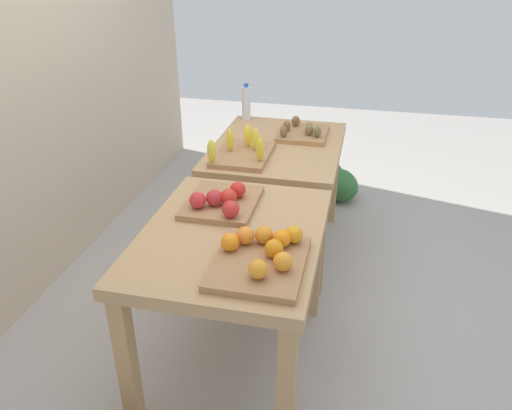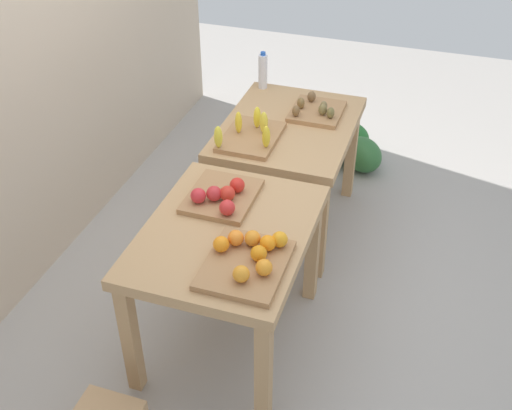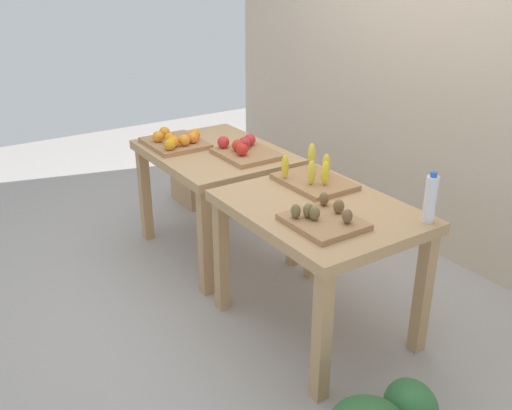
# 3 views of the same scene
# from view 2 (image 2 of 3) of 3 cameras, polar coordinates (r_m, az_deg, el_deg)

# --- Properties ---
(ground_plane) EXTENTS (8.00, 8.00, 0.00)m
(ground_plane) POSITION_cam_2_polar(r_m,az_deg,el_deg) (3.96, 0.45, -6.14)
(ground_plane) COLOR #A29C96
(back_wall) EXTENTS (4.40, 0.12, 3.00)m
(back_wall) POSITION_cam_2_polar(r_m,az_deg,el_deg) (3.76, -20.22, 15.99)
(back_wall) COLOR #C6B098
(back_wall) RESTS_ON ground_plane
(display_table_left) EXTENTS (1.04, 0.80, 0.77)m
(display_table_left) POSITION_cam_2_polar(r_m,az_deg,el_deg) (3.13, -2.64, -3.85)
(display_table_left) COLOR tan
(display_table_left) RESTS_ON ground_plane
(display_table_right) EXTENTS (1.04, 0.80, 0.77)m
(display_table_right) POSITION_cam_2_polar(r_m,az_deg,el_deg) (4.01, 2.97, 5.96)
(display_table_right) COLOR tan
(display_table_right) RESTS_ON ground_plane
(orange_bin) EXTENTS (0.44, 0.36, 0.11)m
(orange_bin) POSITION_cam_2_polar(r_m,az_deg,el_deg) (2.84, -0.69, -4.88)
(orange_bin) COLOR #A6774D
(orange_bin) RESTS_ON display_table_left
(apple_bin) EXTENTS (0.41, 0.34, 0.11)m
(apple_bin) POSITION_cam_2_polar(r_m,az_deg,el_deg) (3.23, -3.16, 0.84)
(apple_bin) COLOR #A6774D
(apple_bin) RESTS_ON display_table_left
(banana_crate) EXTENTS (0.44, 0.32, 0.17)m
(banana_crate) POSITION_cam_2_polar(r_m,az_deg,el_deg) (3.76, -0.49, 6.45)
(banana_crate) COLOR #A6774D
(banana_crate) RESTS_ON display_table_right
(kiwi_bin) EXTENTS (0.36, 0.32, 0.10)m
(kiwi_bin) POSITION_cam_2_polar(r_m,az_deg,el_deg) (4.07, 5.51, 8.59)
(kiwi_bin) COLOR #A6774D
(kiwi_bin) RESTS_ON display_table_right
(water_bottle) EXTENTS (0.06, 0.06, 0.26)m
(water_bottle) POSITION_cam_2_polar(r_m,az_deg,el_deg) (4.37, 0.63, 12.11)
(water_bottle) COLOR silver
(water_bottle) RESTS_ON display_table_right
(watermelon_pile) EXTENTS (0.63, 0.62, 0.27)m
(watermelon_pile) POSITION_cam_2_polar(r_m,az_deg,el_deg) (5.01, 8.55, 5.22)
(watermelon_pile) COLOR #236A2B
(watermelon_pile) RESTS_ON ground_plane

